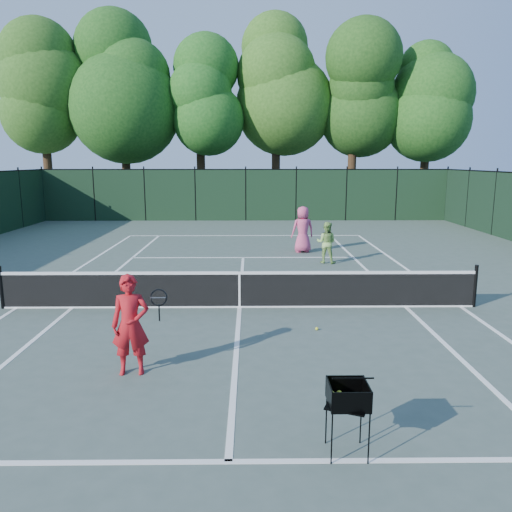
{
  "coord_description": "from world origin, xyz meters",
  "views": [
    {
      "loc": [
        0.27,
        -11.83,
        3.57
      ],
      "look_at": [
        0.42,
        1.0,
        1.1
      ],
      "focal_mm": 35.0,
      "sensor_mm": 36.0,
      "label": 1
    }
  ],
  "objects_px": {
    "player_green": "(326,243)",
    "loose_ball_midcourt": "(317,329)",
    "coach": "(131,325)",
    "player_pink": "(303,229)",
    "ball_hopper": "(348,395)"
  },
  "relations": [
    {
      "from": "player_green",
      "to": "loose_ball_midcourt",
      "type": "relative_size",
      "value": 21.4
    },
    {
      "from": "coach",
      "to": "player_green",
      "type": "xyz_separation_m",
      "value": [
        4.68,
        9.23,
        -0.13
      ]
    },
    {
      "from": "player_pink",
      "to": "loose_ball_midcourt",
      "type": "height_order",
      "value": "player_pink"
    },
    {
      "from": "player_pink",
      "to": "player_green",
      "type": "height_order",
      "value": "player_pink"
    },
    {
      "from": "player_pink",
      "to": "loose_ball_midcourt",
      "type": "relative_size",
      "value": 26.65
    },
    {
      "from": "ball_hopper",
      "to": "loose_ball_midcourt",
      "type": "bearing_deg",
      "value": 109.44
    },
    {
      "from": "coach",
      "to": "loose_ball_midcourt",
      "type": "xyz_separation_m",
      "value": [
        3.43,
        2.14,
        -0.83
      ]
    },
    {
      "from": "player_green",
      "to": "ball_hopper",
      "type": "height_order",
      "value": "player_green"
    },
    {
      "from": "coach",
      "to": "ball_hopper",
      "type": "height_order",
      "value": "coach"
    },
    {
      "from": "player_pink",
      "to": "player_green",
      "type": "distance_m",
      "value": 2.17
    },
    {
      "from": "coach",
      "to": "ball_hopper",
      "type": "distance_m",
      "value": 4.0
    },
    {
      "from": "coach",
      "to": "ball_hopper",
      "type": "xyz_separation_m",
      "value": [
        3.19,
        -2.41,
        -0.09
      ]
    },
    {
      "from": "coach",
      "to": "loose_ball_midcourt",
      "type": "bearing_deg",
      "value": 26.28
    },
    {
      "from": "ball_hopper",
      "to": "coach",
      "type": "bearing_deg",
      "value": 165.38
    },
    {
      "from": "coach",
      "to": "loose_ball_midcourt",
      "type": "height_order",
      "value": "coach"
    }
  ]
}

